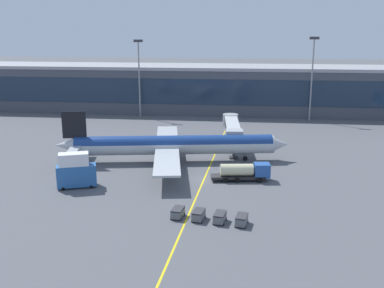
{
  "coord_description": "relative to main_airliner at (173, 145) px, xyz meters",
  "views": [
    {
      "loc": [
        6.12,
        -78.67,
        27.41
      ],
      "look_at": [
        -3.99,
        9.05,
        4.5
      ],
      "focal_mm": 41.88,
      "sensor_mm": 36.0,
      "label": 1
    }
  ],
  "objects": [
    {
      "name": "crew_van",
      "position": [
        -20.2,
        -4.11,
        -2.34
      ],
      "size": [
        5.14,
        4.88,
        2.3
      ],
      "color": "black",
      "rests_on": "ground_plane"
    },
    {
      "name": "jet_bridge",
      "position": [
        12.0,
        13.53,
        1.02
      ],
      "size": [
        5.23,
        21.34,
        6.36
      ],
      "color": "#B2B7BC",
      "rests_on": "ground_plane"
    },
    {
      "name": "apron_lead_in_line",
      "position": [
        7.63,
        -9.0,
        -3.65
      ],
      "size": [
        4.52,
        79.9,
        0.01
      ],
      "primitive_type": "cube",
      "rotation": [
        0.0,
        0.0,
        -0.05
      ],
      "color": "yellow",
      "rests_on": "ground_plane"
    },
    {
      "name": "apron_light_mast_1",
      "position": [
        34.63,
        47.96,
        10.85
      ],
      "size": [
        2.8,
        0.5,
        24.99
      ],
      "color": "gray",
      "rests_on": "ground_plane"
    },
    {
      "name": "ground_plane",
      "position": [
        8.27,
        -11.0,
        -3.66
      ],
      "size": [
        700.0,
        700.0,
        0.0
      ],
      "primitive_type": "plane",
      "color": "#515459"
    },
    {
      "name": "catering_lift",
      "position": [
        -14.53,
        -17.5,
        -0.59
      ],
      "size": [
        7.24,
        4.64,
        6.3
      ],
      "color": "#285B9E",
      "rests_on": "ground_plane"
    },
    {
      "name": "terminal_building",
      "position": [
        2.78,
        59.92,
        4.06
      ],
      "size": [
        179.26,
        20.19,
        15.4
      ],
      "color": "#424751",
      "rests_on": "ground_plane"
    },
    {
      "name": "fuel_tanker",
      "position": [
        15.01,
        -10.43,
        -1.91
      ],
      "size": [
        11.04,
        3.91,
        3.25
      ],
      "color": "#232326",
      "rests_on": "ground_plane"
    },
    {
      "name": "baggage_cart_0",
      "position": [
        5.2,
        -28.41,
        -2.88
      ],
      "size": [
        1.99,
        2.86,
        1.48
      ],
      "color": "#595B60",
      "rests_on": "ground_plane"
    },
    {
      "name": "baggage_cart_3",
      "position": [
        14.67,
        -29.94,
        -2.88
      ],
      "size": [
        1.99,
        2.86,
        1.48
      ],
      "color": "#595B60",
      "rests_on": "ground_plane"
    },
    {
      "name": "baggage_cart_2",
      "position": [
        11.52,
        -29.43,
        -2.88
      ],
      "size": [
        1.99,
        2.86,
        1.48
      ],
      "color": "#595B60",
      "rests_on": "ground_plane"
    },
    {
      "name": "apron_light_mast_0",
      "position": [
        -18.09,
        47.96,
        10.35
      ],
      "size": [
        2.8,
        0.5,
        24.03
      ],
      "color": "gray",
      "rests_on": "ground_plane"
    },
    {
      "name": "main_airliner",
      "position": [
        0.0,
        0.0,
        0.0
      ],
      "size": [
        48.81,
        39.28,
        11.02
      ],
      "color": "#B2B7BC",
      "rests_on": "ground_plane"
    },
    {
      "name": "baggage_cart_1",
      "position": [
        8.36,
        -28.92,
        -2.88
      ],
      "size": [
        1.99,
        2.86,
        1.48
      ],
      "color": "#595B60",
      "rests_on": "ground_plane"
    }
  ]
}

